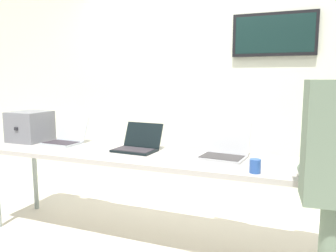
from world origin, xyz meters
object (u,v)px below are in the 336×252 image
(laptop_station_0, at_px, (66,138))
(laptop_station_1, at_px, (138,144))
(laptop_station_2, at_px, (225,150))
(laptop_station_3, at_px, (336,158))
(equipment_box, at_px, (30,126))
(coffee_mug, at_px, (255,166))
(workbench, at_px, (153,160))

(laptop_station_0, relative_size, laptop_station_1, 0.91)
(laptop_station_2, relative_size, laptop_station_3, 0.99)
(equipment_box, height_order, laptop_station_2, equipment_box)
(laptop_station_0, height_order, laptop_station_1, laptop_station_0)
(laptop_station_2, distance_m, laptop_station_3, 0.80)
(coffee_mug, bearing_deg, workbench, 163.95)
(laptop_station_3, bearing_deg, laptop_station_1, -178.82)
(equipment_box, relative_size, laptop_station_0, 1.04)
(workbench, height_order, laptop_station_0, laptop_station_0)
(workbench, xyz_separation_m, laptop_station_2, (0.58, 0.12, 0.11))
(laptop_station_0, xyz_separation_m, laptop_station_2, (1.57, -0.00, 0.01))
(laptop_station_1, height_order, laptop_station_2, laptop_station_2)
(workbench, relative_size, laptop_station_0, 9.31)
(workbench, xyz_separation_m, laptop_station_0, (-0.99, 0.12, 0.11))
(laptop_station_0, distance_m, laptop_station_1, 0.80)
(workbench, distance_m, laptop_station_0, 1.00)
(laptop_station_1, bearing_deg, coffee_mug, -18.07)
(laptop_station_2, bearing_deg, coffee_mug, -52.46)
(workbench, relative_size, laptop_station_2, 8.55)
(workbench, bearing_deg, laptop_station_3, 5.25)
(laptop_station_3, xyz_separation_m, coffee_mug, (-0.52, -0.38, -0.02))
(laptop_station_3, bearing_deg, laptop_station_2, -179.58)
(equipment_box, relative_size, coffee_mug, 3.87)
(equipment_box, distance_m, laptop_station_2, 1.99)
(coffee_mug, bearing_deg, laptop_station_0, 168.61)
(equipment_box, bearing_deg, laptop_station_3, 0.63)
(coffee_mug, bearing_deg, laptop_station_3, 36.02)
(workbench, relative_size, coffee_mug, 34.52)
(laptop_station_1, xyz_separation_m, coffee_mug, (1.06, -0.35, -0.01))
(equipment_box, distance_m, laptop_station_0, 0.43)
(workbench, distance_m, coffee_mug, 0.91)
(equipment_box, bearing_deg, workbench, -3.94)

